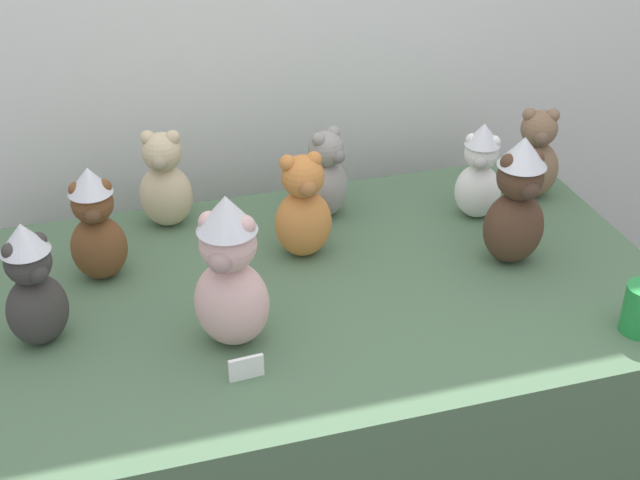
{
  "coord_description": "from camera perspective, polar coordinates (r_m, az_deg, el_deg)",
  "views": [
    {
      "loc": [
        -0.46,
        -1.32,
        1.83
      ],
      "look_at": [
        0.0,
        0.25,
        0.83
      ],
      "focal_mm": 48.8,
      "sensor_mm": 36.0,
      "label": 1
    }
  ],
  "objects": [
    {
      "name": "display_table",
      "position": [
        2.2,
        -0.0,
        -10.6
      ],
      "size": [
        1.58,
        0.93,
        0.71
      ],
      "primitive_type": "cube",
      "color": "#4C6B4C",
      "rests_on": "ground_plane"
    },
    {
      "name": "teddy_bear_snow",
      "position": [
        2.23,
        10.42,
        4.4
      ],
      "size": [
        0.15,
        0.14,
        0.26
      ],
      "rotation": [
        0.0,
        0.0,
        -0.51
      ],
      "color": "white",
      "rests_on": "display_table"
    },
    {
      "name": "teddy_bear_sand",
      "position": [
        2.19,
        -10.14,
        3.77
      ],
      "size": [
        0.16,
        0.14,
        0.26
      ],
      "rotation": [
        0.0,
        0.0,
        -0.26
      ],
      "color": "#CCB78E",
      "rests_on": "display_table"
    },
    {
      "name": "teddy_bear_ash",
      "position": [
        2.2,
        0.4,
        4.21
      ],
      "size": [
        0.16,
        0.15,
        0.24
      ],
      "rotation": [
        0.0,
        0.0,
        0.55
      ],
      "color": "gray",
      "rests_on": "display_table"
    },
    {
      "name": "teddy_bear_mocha",
      "position": [
        2.36,
        13.93,
        5.34
      ],
      "size": [
        0.16,
        0.15,
        0.25
      ],
      "rotation": [
        0.0,
        0.0,
        -0.37
      ],
      "color": "#7F6047",
      "rests_on": "display_table"
    },
    {
      "name": "teddy_bear_blush",
      "position": [
        1.73,
        -5.93,
        -2.21
      ],
      "size": [
        0.2,
        0.19,
        0.34
      ],
      "rotation": [
        0.0,
        0.0,
        -0.5
      ],
      "color": "beige",
      "rests_on": "display_table"
    },
    {
      "name": "teddy_bear_charcoal",
      "position": [
        1.83,
        -18.31,
        -2.88
      ],
      "size": [
        0.16,
        0.15,
        0.28
      ],
      "rotation": [
        0.0,
        0.0,
        0.47
      ],
      "color": "#383533",
      "rests_on": "display_table"
    },
    {
      "name": "teddy_bear_cocoa",
      "position": [
        2.04,
        12.79,
        2.41
      ],
      "size": [
        0.15,
        0.13,
        0.32
      ],
      "rotation": [
        0.0,
        0.0,
        0.02
      ],
      "color": "#4C3323",
      "rests_on": "display_table"
    },
    {
      "name": "teddy_bear_ginger",
      "position": [
        2.03,
        -1.23,
        2.05
      ],
      "size": [
        0.14,
        0.12,
        0.27
      ],
      "rotation": [
        0.0,
        0.0,
        0.01
      ],
      "color": "#D17F3D",
      "rests_on": "display_table"
    },
    {
      "name": "teddy_bear_chestnut",
      "position": [
        2.0,
        -14.49,
        0.93
      ],
      "size": [
        0.13,
        0.12,
        0.28
      ],
      "rotation": [
        0.0,
        0.0,
        -0.05
      ],
      "color": "brown",
      "rests_on": "display_table"
    },
    {
      "name": "name_card_front_left",
      "position": [
        1.72,
        -4.86,
        -8.36
      ],
      "size": [
        0.07,
        0.01,
        0.05
      ],
      "primitive_type": "cube",
      "rotation": [
        0.0,
        0.0,
        0.06
      ],
      "color": "white",
      "rests_on": "display_table"
    }
  ]
}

